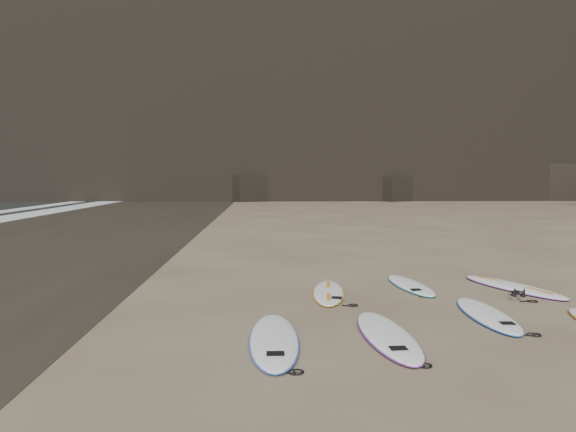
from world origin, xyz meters
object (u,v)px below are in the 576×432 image
object	(u,v)px
surfboard_5	(328,292)
surfboard_1	(387,335)
surfboard_0	(274,339)
surfboard_2	(487,314)
surfboard_6	(410,285)
surfboard_7	(513,286)

from	to	relation	value
surfboard_5	surfboard_1	bearing A→B (deg)	-74.39
surfboard_0	surfboard_2	size ratio (longest dim) A/B	1.10
surfboard_2	surfboard_6	xyz separation A→B (m)	(-0.60, 2.57, -0.00)
surfboard_1	surfboard_7	world-z (taller)	surfboard_7
surfboard_5	surfboard_7	bearing A→B (deg)	11.89
surfboard_1	surfboard_2	distance (m)	2.23
surfboard_2	surfboard_5	xyz separation A→B (m)	(-2.41, 1.91, -0.00)
surfboard_1	surfboard_6	size ratio (longest dim) A/B	1.16
surfboard_1	surfboard_5	xyz separation A→B (m)	(-0.49, 3.04, -0.01)
surfboard_0	surfboard_5	bearing A→B (deg)	70.54
surfboard_5	surfboard_7	size ratio (longest dim) A/B	0.88
surfboard_0	surfboard_1	size ratio (longest dim) A/B	1.02
surfboard_1	surfboard_7	xyz separation A→B (m)	(3.39, 3.42, 0.00)
surfboard_0	surfboard_6	world-z (taller)	surfboard_0
surfboard_0	surfboard_2	xyz separation A→B (m)	(3.55, 1.27, -0.00)
surfboard_5	surfboard_6	distance (m)	1.93
surfboard_0	surfboard_2	bearing A→B (deg)	19.96
surfboard_5	surfboard_6	world-z (taller)	surfboard_5
surfboard_2	surfboard_7	distance (m)	2.72
surfboard_1	surfboard_5	bearing A→B (deg)	97.27
surfboard_1	surfboard_6	distance (m)	3.93
surfboard_0	surfboard_2	world-z (taller)	surfboard_0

